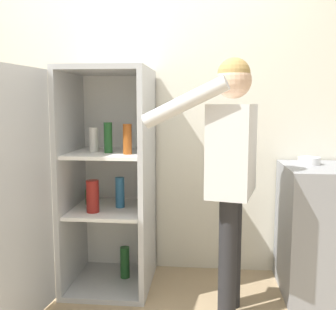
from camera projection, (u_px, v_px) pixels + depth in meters
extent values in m
cube|color=silver|center=(139.00, 109.00, 3.09)|extent=(7.00, 0.06, 2.55)
cube|color=#B7BABC|center=(111.00, 281.00, 2.90)|extent=(0.59, 0.64, 0.04)
cube|color=#B7BABC|center=(107.00, 70.00, 2.70)|extent=(0.59, 0.64, 0.04)
cube|color=white|center=(119.00, 172.00, 3.10)|extent=(0.59, 0.03, 1.49)
cube|color=#B7BABC|center=(71.00, 179.00, 2.83)|extent=(0.04, 0.64, 1.49)
cube|color=#B7BABC|center=(148.00, 180.00, 2.78)|extent=(0.04, 0.64, 1.49)
cube|color=white|center=(110.00, 209.00, 2.83)|extent=(0.52, 0.57, 0.02)
cube|color=white|center=(109.00, 153.00, 2.78)|extent=(0.52, 0.57, 0.02)
cube|color=#B7BABC|center=(21.00, 198.00, 2.24)|extent=(0.13, 0.59, 1.49)
cylinder|color=maroon|center=(93.00, 196.00, 2.70)|extent=(0.09, 0.09, 0.22)
cylinder|color=teal|center=(120.00, 192.00, 2.82)|extent=(0.06, 0.06, 0.22)
cylinder|color=#1E5123|center=(125.00, 262.00, 2.91)|extent=(0.07, 0.07, 0.23)
cylinder|color=#9E4C19|center=(127.00, 139.00, 2.62)|extent=(0.06, 0.06, 0.20)
cylinder|color=beige|center=(94.00, 140.00, 2.75)|extent=(0.07, 0.07, 0.17)
cylinder|color=#1E5123|center=(90.00, 197.00, 2.92)|extent=(0.07, 0.07, 0.11)
cylinder|color=#1E5123|center=(108.00, 138.00, 2.70)|extent=(0.06, 0.06, 0.21)
cylinder|color=#262628|center=(228.00, 259.00, 2.37)|extent=(0.11, 0.11, 0.77)
cylinder|color=#262628|center=(232.00, 249.00, 2.54)|extent=(0.11, 0.11, 0.77)
cube|color=silver|center=(232.00, 150.00, 2.37)|extent=(0.34, 0.48, 0.55)
sphere|color=#DBAD89|center=(234.00, 81.00, 2.32)|extent=(0.21, 0.21, 0.21)
sphere|color=#AD894C|center=(234.00, 74.00, 2.31)|extent=(0.19, 0.19, 0.19)
cylinder|color=silver|center=(185.00, 103.00, 2.18)|extent=(0.51, 0.20, 0.30)
cylinder|color=silver|center=(238.00, 150.00, 2.60)|extent=(0.09, 0.09, 0.51)
cube|color=gray|center=(329.00, 231.00, 2.71)|extent=(0.63, 0.61, 0.90)
cylinder|color=white|center=(309.00, 161.00, 2.75)|extent=(0.15, 0.15, 0.05)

